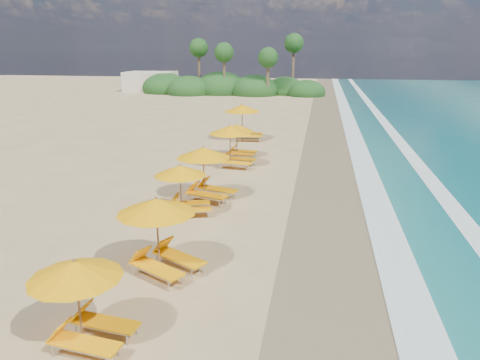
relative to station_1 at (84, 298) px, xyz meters
The scene contains 12 objects.
ground 9.40m from the station_1, 79.23° to the left, with size 160.00×160.00×0.00m, color tan.
wet_sand 10.87m from the station_1, 57.92° to the left, with size 4.00×160.00×0.01m, color olive.
surf_foam 12.51m from the station_1, 47.34° to the left, with size 4.00×160.00×0.01m.
station_1 is the anchor object (origin of this frame).
station_2 3.51m from the station_1, 81.73° to the left, with size 3.03×3.03×2.27m.
station_3 8.14m from the station_1, 91.62° to the left, with size 2.59×2.53×2.04m.
station_4 10.08m from the station_1, 88.99° to the left, with size 2.93×2.85×2.32m.
station_5 15.63m from the station_1, 89.20° to the left, with size 2.72×2.57×2.33m.
station_6 17.87m from the station_1, 89.52° to the left, with size 2.24×2.09×2.02m.
station_7 23.00m from the station_1, 90.94° to the left, with size 2.92×2.74×2.55m.
treeline 55.29m from the station_1, 98.52° to the left, with size 25.80×8.80×9.74m.
beach_building 60.65m from the station_1, 109.51° to the left, with size 7.00×5.00×2.80m, color beige.
Camera 1 is at (3.03, -17.00, 6.27)m, focal length 33.93 mm.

